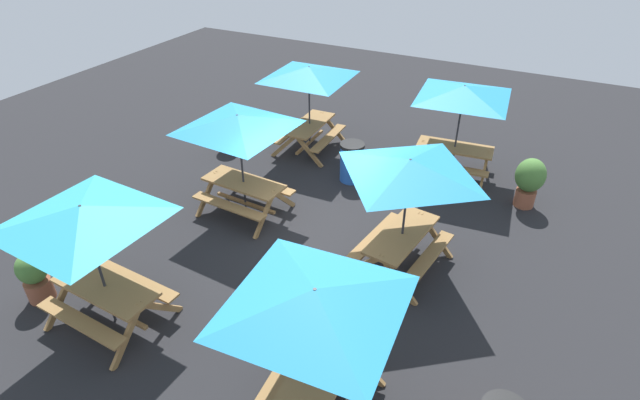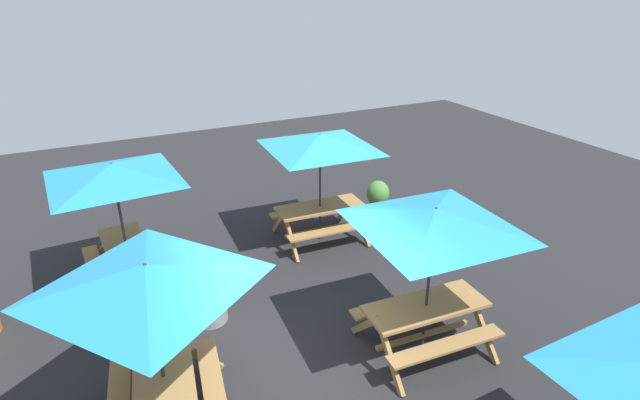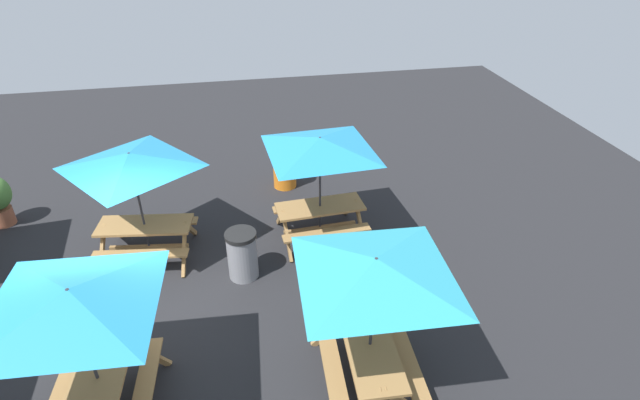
% 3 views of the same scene
% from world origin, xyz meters
% --- Properties ---
extents(ground_plane, '(25.80, 25.80, 0.00)m').
position_xyz_m(ground_plane, '(0.00, 0.00, 0.00)').
color(ground_plane, '#232326').
rests_on(ground_plane, ground).
extents(picnic_table_0, '(2.82, 2.82, 2.34)m').
position_xyz_m(picnic_table_0, '(-0.13, -1.84, 1.99)').
color(picnic_table_0, olive).
rests_on(picnic_table_0, ground).
extents(picnic_table_1, '(2.82, 2.82, 2.34)m').
position_xyz_m(picnic_table_1, '(3.58, -1.97, 1.99)').
color(picnic_table_1, olive).
rests_on(picnic_table_1, ground).
extents(picnic_table_2, '(2.82, 2.82, 2.34)m').
position_xyz_m(picnic_table_2, '(3.60, 1.82, 1.99)').
color(picnic_table_2, olive).
rests_on(picnic_table_2, ground).
extents(picnic_table_3, '(2.26, 2.26, 2.34)m').
position_xyz_m(picnic_table_3, '(0.10, 1.81, 1.99)').
color(picnic_table_3, olive).
rests_on(picnic_table_3, ground).
extents(trash_bin_gray, '(0.59, 0.59, 0.98)m').
position_xyz_m(trash_bin_gray, '(1.92, 0.83, 0.49)').
color(trash_bin_gray, gray).
rests_on(trash_bin_gray, ground).
extents(potted_plant_1, '(0.51, 0.51, 0.97)m').
position_xyz_m(potted_plant_1, '(3.77, -3.50, 0.52)').
color(potted_plant_1, '#935138').
rests_on(potted_plant_1, ground).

